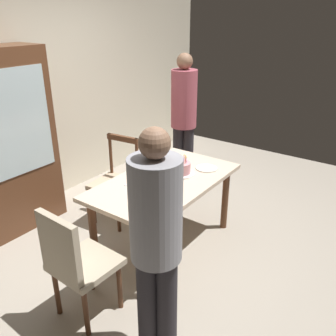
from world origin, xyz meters
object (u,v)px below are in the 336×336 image
object	(u,v)px
person_celebrant	(156,238)
person_guest	(184,115)
dining_table	(165,189)
plate_near_celebrant	(154,202)
plate_far_side	(144,177)
chair_spindle_back	(116,183)
chair_upholstered	(75,261)
plate_near_guest	(207,168)
birthday_cake	(181,169)

from	to	relation	value
person_celebrant	person_guest	distance (m)	2.58
dining_table	plate_near_celebrant	size ratio (longest dim) A/B	6.81
plate_far_side	person_celebrant	size ratio (longest dim) A/B	0.13
dining_table	person_guest	distance (m)	1.41
plate_near_celebrant	person_celebrant	world-z (taller)	person_celebrant
plate_far_side	chair_spindle_back	distance (m)	0.65
person_celebrant	person_guest	bearing A→B (deg)	29.77
chair_spindle_back	person_guest	size ratio (longest dim) A/B	0.54
dining_table	plate_far_side	size ratio (longest dim) A/B	6.81
person_celebrant	person_guest	size ratio (longest dim) A/B	0.93
dining_table	chair_upholstered	size ratio (longest dim) A/B	1.58
chair_upholstered	person_celebrant	world-z (taller)	person_celebrant
plate_far_side	person_guest	size ratio (longest dim) A/B	0.13
plate_far_side	person_guest	world-z (taller)	person_guest
dining_table	person_celebrant	distance (m)	1.25
dining_table	chair_spindle_back	xyz separation A→B (m)	(0.10, 0.75, -0.18)
plate_near_celebrant	person_celebrant	distance (m)	0.80
chair_upholstered	person_celebrant	distance (m)	0.77
plate_near_guest	birthday_cake	bearing A→B (deg)	150.46
plate_near_guest	chair_upholstered	distance (m)	1.61
plate_near_guest	person_guest	distance (m)	1.14
plate_near_celebrant	plate_near_guest	xyz separation A→B (m)	(0.86, 0.00, 0.00)
person_celebrant	person_guest	xyz separation A→B (m)	(2.24, 1.28, 0.07)
chair_upholstered	chair_spindle_back	bearing A→B (deg)	31.99
plate_near_celebrant	chair_spindle_back	world-z (taller)	chair_spindle_back
birthday_cake	plate_near_celebrant	size ratio (longest dim) A/B	1.27
birthday_cake	dining_table	bearing A→B (deg)	166.79
birthday_cake	plate_near_guest	bearing A→B (deg)	-29.54
person_celebrant	chair_upholstered	bearing A→B (deg)	100.70
plate_far_side	dining_table	bearing A→B (deg)	-68.47
plate_near_celebrant	chair_upholstered	world-z (taller)	chair_upholstered
plate_near_guest	person_celebrant	distance (m)	1.56
plate_near_celebrant	plate_near_guest	bearing A→B (deg)	0.00
plate_near_celebrant	plate_far_side	world-z (taller)	same
plate_far_side	chair_upholstered	distance (m)	1.11
dining_table	person_celebrant	size ratio (longest dim) A/B	0.92
plate_far_side	birthday_cake	bearing A→B (deg)	-41.10
birthday_cake	chair_upholstered	xyz separation A→B (m)	(-1.33, 0.02, -0.26)
chair_upholstered	person_guest	world-z (taller)	person_guest
dining_table	chair_upholstered	bearing A→B (deg)	-178.69
chair_spindle_back	person_celebrant	size ratio (longest dim) A/B	0.58
plate_far_side	chair_spindle_back	xyz separation A→B (m)	(0.17, 0.56, -0.29)
birthday_cake	plate_near_celebrant	bearing A→B (deg)	-166.65
dining_table	plate_near_guest	world-z (taller)	plate_near_guest
birthday_cake	person_celebrant	world-z (taller)	person_celebrant
dining_table	person_guest	bearing A→B (deg)	26.21
birthday_cake	plate_far_side	distance (m)	0.36
chair_spindle_back	plate_near_celebrant	bearing A→B (deg)	-118.55
chair_spindle_back	person_guest	world-z (taller)	person_guest
birthday_cake	person_celebrant	size ratio (longest dim) A/B	0.17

